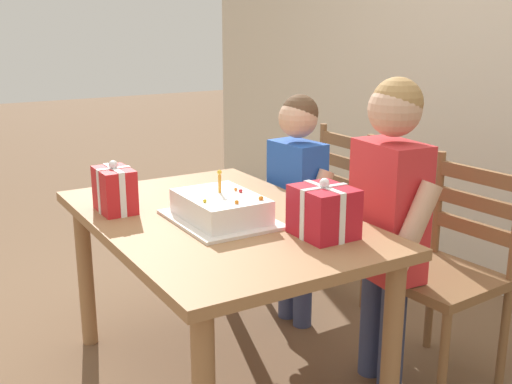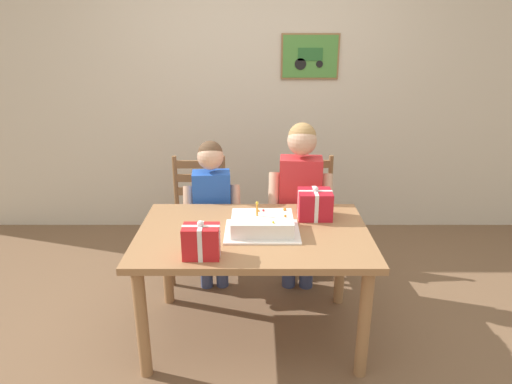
{
  "view_description": "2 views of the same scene",
  "coord_description": "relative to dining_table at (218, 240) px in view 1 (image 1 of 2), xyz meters",
  "views": [
    {
      "loc": [
        2.07,
        -1.06,
        1.46
      ],
      "look_at": [
        0.02,
        0.16,
        0.81
      ],
      "focal_mm": 44.02,
      "sensor_mm": 36.0,
      "label": 1
    },
    {
      "loc": [
        0.02,
        -2.49,
        1.87
      ],
      "look_at": [
        0.02,
        0.1,
        0.94
      ],
      "focal_mm": 32.24,
      "sensor_mm": 36.0,
      "label": 2
    }
  ],
  "objects": [
    {
      "name": "gift_box_beside_cake",
      "position": [
        0.39,
        0.22,
        0.19
      ],
      "size": [
        0.21,
        0.19,
        0.21
      ],
      "color": "red",
      "rests_on": "dining_table"
    },
    {
      "name": "ground_plane",
      "position": [
        0.0,
        0.0,
        -0.63
      ],
      "size": [
        20.0,
        20.0,
        0.0
      ],
      "primitive_type": "plane",
      "color": "brown"
    },
    {
      "name": "child_younger",
      "position": [
        -0.3,
        0.58,
        0.06
      ],
      "size": [
        0.42,
        0.25,
        1.13
      ],
      "color": "#38426B",
      "rests_on": "ground"
    },
    {
      "name": "child_older",
      "position": [
        0.33,
        0.58,
        0.14
      ],
      "size": [
        0.47,
        0.27,
        1.26
      ],
      "color": "#38426B",
      "rests_on": "ground"
    },
    {
      "name": "chair_left",
      "position": [
        -0.43,
        0.83,
        -0.16
      ],
      "size": [
        0.42,
        0.42,
        0.92
      ],
      "color": "brown",
      "rests_on": "ground"
    },
    {
      "name": "chair_right",
      "position": [
        0.43,
        0.83,
        -0.16
      ],
      "size": [
        0.45,
        0.45,
        0.92
      ],
      "color": "brown",
      "rests_on": "ground"
    },
    {
      "name": "gift_box_red_large",
      "position": [
        -0.27,
        -0.32,
        0.19
      ],
      "size": [
        0.2,
        0.13,
        0.21
      ],
      "color": "red",
      "rests_on": "dining_table"
    },
    {
      "name": "dining_table",
      "position": [
        0.0,
        0.0,
        0.0
      ],
      "size": [
        1.38,
        0.9,
        0.72
      ],
      "color": "#9E7047",
      "rests_on": "ground"
    },
    {
      "name": "birthday_cake",
      "position": [
        0.05,
        -0.01,
        0.15
      ],
      "size": [
        0.44,
        0.34,
        0.19
      ],
      "color": "white",
      "rests_on": "dining_table"
    }
  ]
}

